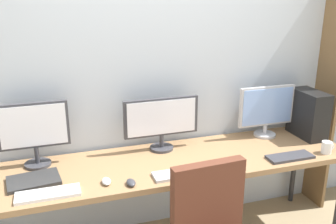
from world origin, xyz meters
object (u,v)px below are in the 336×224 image
object	(u,v)px
keyboard_left	(48,194)
keyboard_right	(290,157)
pc_tower	(308,114)
keyboard_center	(181,174)
desk	(170,166)
monitor_left	(34,130)
mouse_right_side	(131,183)
mouse_left_side	(106,181)
monitor_center	(161,120)
coffee_mug	(327,147)
monitor_right	(267,109)
laptop_closed	(34,180)

from	to	relation	value
keyboard_left	keyboard_right	size ratio (longest dim) A/B	1.09
pc_tower	keyboard_center	size ratio (longest dim) A/B	1.03
desk	keyboard_center	world-z (taller)	keyboard_center
pc_tower	monitor_left	bearing A→B (deg)	176.98
desk	keyboard_center	distance (m)	0.24
keyboard_right	mouse_right_side	xyz separation A→B (m)	(-1.18, -0.03, 0.01)
mouse_left_side	monitor_center	bearing A→B (deg)	39.72
desk	coffee_mug	bearing A→B (deg)	-11.56
monitor_left	mouse_right_side	xyz separation A→B (m)	(0.56, -0.47, -0.24)
desk	coffee_mug	world-z (taller)	coffee_mug
pc_tower	keyboard_center	distance (m)	1.28
monitor_right	keyboard_right	bearing A→B (deg)	-97.73
monitor_center	laptop_closed	distance (m)	0.98
keyboard_right	desk	bearing A→B (deg)	164.69
keyboard_left	keyboard_center	world-z (taller)	same
keyboard_left	keyboard_center	size ratio (longest dim) A/B	1.01
mouse_right_side	mouse_left_side	bearing A→B (deg)	156.18
monitor_left	laptop_closed	world-z (taller)	monitor_left
monitor_right	keyboard_left	distance (m)	1.81
monitor_left	monitor_right	xyz separation A→B (m)	(1.80, 0.00, -0.03)
mouse_left_side	coffee_mug	bearing A→B (deg)	-1.51
monitor_left	pc_tower	world-z (taller)	monitor_left
desk	monitor_left	bearing A→B (deg)	166.73
desk	keyboard_right	distance (m)	0.87
monitor_center	keyboard_center	bearing A→B (deg)	-90.00
desk	keyboard_right	bearing A→B (deg)	-15.31
keyboard_left	mouse_right_side	size ratio (longest dim) A/B	3.92
keyboard_center	pc_tower	bearing A→B (deg)	15.07
keyboard_left	monitor_left	bearing A→B (deg)	97.73
keyboard_left	pc_tower	bearing A→B (deg)	9.08
monitor_center	keyboard_center	size ratio (longest dim) A/B	1.53
desk	coffee_mug	distance (m)	1.18
keyboard_left	keyboard_right	xyz separation A→B (m)	(1.68, 0.00, 0.00)
monitor_left	keyboard_right	world-z (taller)	monitor_left
monitor_left	keyboard_center	bearing A→B (deg)	-26.17
mouse_left_side	laptop_closed	xyz separation A→B (m)	(-0.44, 0.16, -0.00)
pc_tower	laptop_closed	bearing A→B (deg)	-176.48
keyboard_left	mouse_right_side	xyz separation A→B (m)	(0.50, -0.03, 0.01)
monitor_right	keyboard_left	xyz separation A→B (m)	(-1.74, -0.44, -0.22)
monitor_right	keyboard_left	world-z (taller)	monitor_right
monitor_center	mouse_right_side	world-z (taller)	monitor_center
keyboard_left	mouse_right_side	distance (m)	0.50
monitor_right	keyboard_center	world-z (taller)	monitor_right
mouse_left_side	mouse_right_side	xyz separation A→B (m)	(0.14, -0.06, 0.00)
monitor_right	pc_tower	bearing A→B (deg)	-19.01
desk	monitor_left	size ratio (longest dim) A/B	5.78
keyboard_center	coffee_mug	distance (m)	1.15
monitor_left	coffee_mug	world-z (taller)	monitor_left
pc_tower	coffee_mug	bearing A→B (deg)	-102.24
mouse_left_side	mouse_right_side	bearing A→B (deg)	-23.82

